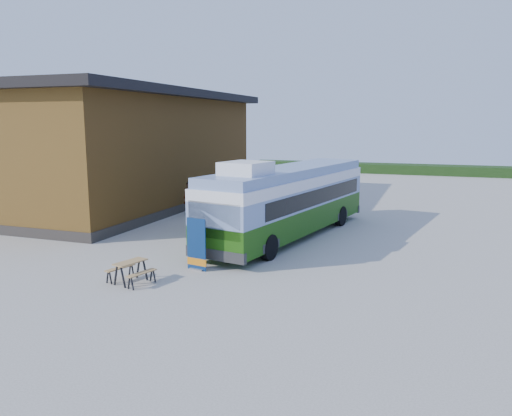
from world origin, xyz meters
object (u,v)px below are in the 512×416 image
at_px(banner, 196,249).
at_px(slurry_tanker, 279,189).
at_px(picnic_table, 131,267).
at_px(person_a, 189,198).
at_px(person_b, 287,216).
at_px(bus, 289,199).

height_order(banner, slurry_tanker, slurry_tanker).
distance_m(picnic_table, slurry_tanker, 15.29).
height_order(picnic_table, person_a, person_a).
bearing_deg(banner, slurry_tanker, 104.36).
distance_m(picnic_table, person_a, 13.11).
distance_m(banner, picnic_table, 2.60).
height_order(person_b, slurry_tanker, slurry_tanker).
bearing_deg(person_b, person_a, -70.28).
distance_m(bus, person_b, 0.87).
height_order(picnic_table, person_b, person_b).
distance_m(bus, picnic_table, 9.32).
height_order(picnic_table, slurry_tanker, slurry_tanker).
distance_m(person_a, person_b, 8.03).
xyz_separation_m(bus, slurry_tanker, (-2.50, 6.59, -0.48)).
relative_size(banner, slurry_tanker, 0.30).
relative_size(bus, person_b, 6.43).
xyz_separation_m(person_b, slurry_tanker, (-2.37, 6.47, 0.38)).
bearing_deg(slurry_tanker, picnic_table, -94.64).
relative_size(banner, person_a, 0.99).
relative_size(bus, banner, 6.54).
xyz_separation_m(person_a, slurry_tanker, (4.79, 2.83, 0.38)).
bearing_deg(bus, person_b, 149.60).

